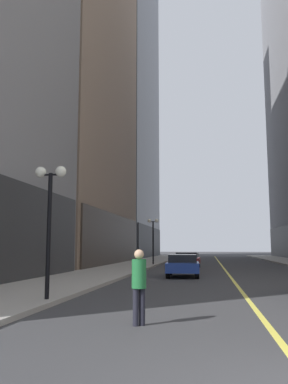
# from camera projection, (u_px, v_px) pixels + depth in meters

# --- Properties ---
(ground_plane) EXTENTS (200.00, 200.00, 0.00)m
(ground_plane) POSITION_uv_depth(u_px,v_px,m) (221.00, 265.00, 38.89)
(ground_plane) COLOR #38383A
(sidewalk_left) EXTENTS (4.50, 78.00, 0.15)m
(sidewalk_left) POSITION_uv_depth(u_px,v_px,m) (138.00, 264.00, 40.17)
(sidewalk_left) COLOR #9E9991
(sidewalk_left) RESTS_ON ground
(lane_centre_stripe) EXTENTS (0.16, 70.00, 0.01)m
(lane_centre_stripe) POSITION_uv_depth(u_px,v_px,m) (221.00, 265.00, 38.89)
(lane_centre_stripe) COLOR #E5D64C
(lane_centre_stripe) RESTS_ON ground
(building_left_mid) EXTENTS (10.56, 24.00, 46.99)m
(building_left_mid) POSITION_uv_depth(u_px,v_px,m) (71.00, 49.00, 43.97)
(building_left_mid) COLOR gray
(building_left_mid) RESTS_ON ground
(building_left_far) EXTENTS (16.03, 26.00, 59.23)m
(building_left_far) POSITION_uv_depth(u_px,v_px,m) (105.00, 87.00, 70.19)
(building_left_far) COLOR #4C515B
(building_left_far) RESTS_ON ground
(car_blue) EXTENTS (2.06, 4.10, 1.32)m
(car_blue) POSITION_uv_depth(u_px,v_px,m) (183.00, 265.00, 24.01)
(car_blue) COLOR navy
(car_blue) RESTS_ON ground
(car_red) EXTENTS (2.10, 4.45, 1.32)m
(car_red) POSITION_uv_depth(u_px,v_px,m) (187.00, 260.00, 33.46)
(car_red) COLOR #B21919
(car_red) RESTS_ON ground
(pedestrian_in_green_parka) EXTENTS (0.47, 0.47, 1.73)m
(pedestrian_in_green_parka) POSITION_uv_depth(u_px,v_px,m) (139.00, 281.00, 9.28)
(pedestrian_in_green_parka) COLOR black
(pedestrian_in_green_parka) RESTS_ON ground
(street_lamp_left_near) EXTENTS (1.06, 0.36, 4.43)m
(street_lamp_left_near) POSITION_uv_depth(u_px,v_px,m) (50.00, 202.00, 13.07)
(street_lamp_left_near) COLOR black
(street_lamp_left_near) RESTS_ON ground
(street_lamp_left_far) EXTENTS (1.06, 0.36, 4.43)m
(street_lamp_left_far) POSITION_uv_depth(u_px,v_px,m) (153.00, 231.00, 38.06)
(street_lamp_left_far) COLOR black
(street_lamp_left_far) RESTS_ON ground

